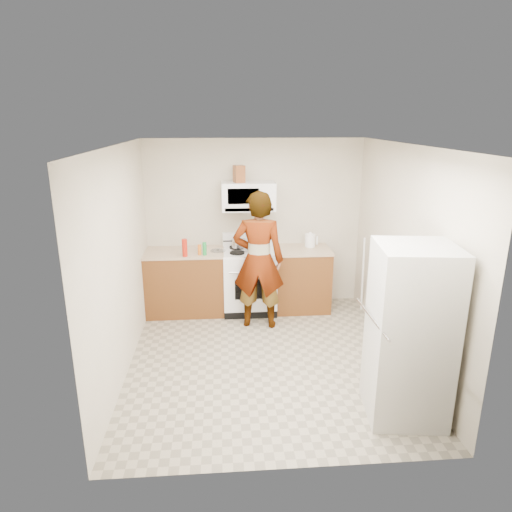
{
  "coord_description": "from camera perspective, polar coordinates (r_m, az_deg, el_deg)",
  "views": [
    {
      "loc": [
        -0.5,
        -4.86,
        2.78
      ],
      "look_at": [
        -0.07,
        0.55,
        1.13
      ],
      "focal_mm": 32.0,
      "sensor_mm": 36.0,
      "label": 1
    }
  ],
  "objects": [
    {
      "name": "person",
      "position": [
        6.11,
        0.31,
        -0.55
      ],
      "size": [
        0.75,
        0.55,
        1.88
      ],
      "primitive_type": "imported",
      "rotation": [
        0.0,
        0.0,
        2.98
      ],
      "color": "tan",
      "rests_on": "floor"
    },
    {
      "name": "counter_left",
      "position": [
        6.64,
        -8.99,
        0.44
      ],
      "size": [
        1.14,
        0.64,
        0.03
      ],
      "primitive_type": "cube",
      "color": "tan",
      "rests_on": "cabinet_left"
    },
    {
      "name": "microwave",
      "position": [
        6.57,
        -0.96,
        7.49
      ],
      "size": [
        0.76,
        0.38,
        0.4
      ],
      "primitive_type": "cube",
      "color": "white",
      "rests_on": "back_wall"
    },
    {
      "name": "bottle_hot_sauce",
      "position": [
        6.41,
        -7.08,
        0.78
      ],
      "size": [
        0.06,
        0.06,
        0.15
      ],
      "primitive_type": "cylinder",
      "rotation": [
        0.0,
        0.0,
        -0.38
      ],
      "color": "orange",
      "rests_on": "counter_left"
    },
    {
      "name": "floor",
      "position": [
        5.62,
        1.22,
        -12.71
      ],
      "size": [
        3.6,
        3.6,
        0.0
      ],
      "primitive_type": "plane",
      "color": "gray",
      "rests_on": "ground"
    },
    {
      "name": "bottle_spray",
      "position": [
        6.36,
        -8.9,
        1.02
      ],
      "size": [
        0.09,
        0.09,
        0.24
      ],
      "primitive_type": "cylinder",
      "rotation": [
        0.0,
        0.0,
        -0.22
      ],
      "color": "#B51C0D",
      "rests_on": "counter_left"
    },
    {
      "name": "right_wall",
      "position": [
        5.5,
        18.01,
        -0.03
      ],
      "size": [
        0.02,
        3.6,
        2.5
      ],
      "primitive_type": "cube",
      "color": "beige",
      "rests_on": "floor"
    },
    {
      "name": "broom",
      "position": [
        6.77,
        13.21,
        -2.34
      ],
      "size": [
        0.13,
        0.25,
        1.17
      ],
      "primitive_type": "cylinder",
      "rotation": [
        0.14,
        -0.14,
        0.37
      ],
      "color": "white",
      "rests_on": "floor"
    },
    {
      "name": "back_wall",
      "position": [
        6.84,
        -0.2,
        4.02
      ],
      "size": [
        3.2,
        0.02,
        2.5
      ],
      "primitive_type": "cube",
      "color": "beige",
      "rests_on": "floor"
    },
    {
      "name": "cabinet_right",
      "position": [
        6.86,
        5.68,
        -2.98
      ],
      "size": [
        0.8,
        0.62,
        0.9
      ],
      "primitive_type": "cube",
      "color": "brown",
      "rests_on": "floor"
    },
    {
      "name": "counter_right",
      "position": [
        6.72,
        5.79,
        0.77
      ],
      "size": [
        0.82,
        0.64,
        0.03
      ],
      "primitive_type": "cube",
      "color": "tan",
      "rests_on": "cabinet_right"
    },
    {
      "name": "bottle_green_cap",
      "position": [
        6.39,
        -6.45,
        0.91
      ],
      "size": [
        0.06,
        0.06,
        0.18
      ],
      "primitive_type": "cylinder",
      "rotation": [
        0.0,
        0.0,
        0.0
      ],
      "color": "#188837",
      "rests_on": "counter_left"
    },
    {
      "name": "pot_lid",
      "position": [
        6.58,
        -4.78,
        0.67
      ],
      "size": [
        0.26,
        0.26,
        0.01
      ],
      "primitive_type": "cylinder",
      "rotation": [
        0.0,
        0.0,
        0.22
      ],
      "color": "silver",
      "rests_on": "counter_left"
    },
    {
      "name": "tray",
      "position": [
        6.56,
        -0.29,
        0.81
      ],
      "size": [
        0.28,
        0.21,
        0.05
      ],
      "primitive_type": "cube",
      "rotation": [
        0.0,
        0.0,
        -0.22
      ],
      "color": "silver",
      "rests_on": "gas_range"
    },
    {
      "name": "kettle",
      "position": [
        6.82,
        6.78,
        1.94
      ],
      "size": [
        0.19,
        0.19,
        0.19
      ],
      "primitive_type": "cylinder",
      "rotation": [
        0.0,
        0.0,
        0.25
      ],
      "color": "white",
      "rests_on": "counter_right"
    },
    {
      "name": "cabinet_left",
      "position": [
        6.78,
        -8.81,
        -3.35
      ],
      "size": [
        1.12,
        0.62,
        0.9
      ],
      "primitive_type": "cube",
      "color": "brown",
      "rests_on": "floor"
    },
    {
      "name": "gas_range",
      "position": [
        6.75,
        -0.84,
        -2.91
      ],
      "size": [
        0.76,
        0.65,
        1.13
      ],
      "color": "white",
      "rests_on": "floor"
    },
    {
      "name": "fridge",
      "position": [
        4.54,
        18.63,
        -9.16
      ],
      "size": [
        0.78,
        0.78,
        1.7
      ],
      "primitive_type": "cube",
      "rotation": [
        0.0,
        0.0,
        -0.12
      ],
      "color": "white",
      "rests_on": "floor"
    },
    {
      "name": "jug",
      "position": [
        6.48,
        -2.13,
        10.21
      ],
      "size": [
        0.18,
        0.18,
        0.24
      ],
      "primitive_type": "cube",
      "rotation": [
        0.0,
        0.0,
        0.3
      ],
      "color": "brown",
      "rests_on": "microwave"
    },
    {
      "name": "saucepan",
      "position": [
        6.69,
        -2.2,
        1.59
      ],
      "size": [
        0.23,
        0.23,
        0.11
      ],
      "primitive_type": "cylinder",
      "rotation": [
        0.0,
        0.0,
        -0.13
      ],
      "color": "#BBBBC0",
      "rests_on": "gas_range"
    }
  ]
}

